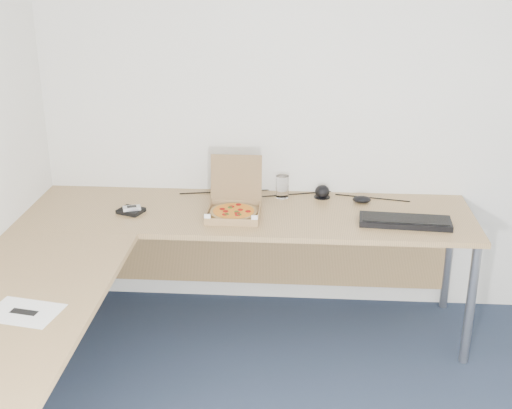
# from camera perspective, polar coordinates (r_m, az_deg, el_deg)

# --- Properties ---
(room_shell) EXTENTS (3.50, 3.50, 2.50)m
(room_shell) POSITION_cam_1_polar(r_m,az_deg,el_deg) (2.32, 8.94, -1.81)
(room_shell) COLOR silver
(room_shell) RESTS_ON ground
(desk) EXTENTS (2.50, 2.20, 0.73)m
(desk) POSITION_cam_1_polar(r_m,az_deg,el_deg) (3.48, -6.53, -3.51)
(desk) COLOR #A78150
(desk) RESTS_ON ground
(pizza_box) EXTENTS (0.29, 0.34, 0.30)m
(pizza_box) POSITION_cam_1_polar(r_m,az_deg,el_deg) (3.75, -1.87, -0.38)
(pizza_box) COLOR #967247
(pizza_box) RESTS_ON desk
(drinking_glass) EXTENTS (0.08, 0.08, 0.13)m
(drinking_glass) POSITION_cam_1_polar(r_m,az_deg,el_deg) (4.00, 2.22, 1.50)
(drinking_glass) COLOR white
(drinking_glass) RESTS_ON desk
(keyboard) EXTENTS (0.50, 0.21, 0.03)m
(keyboard) POSITION_cam_1_polar(r_m,az_deg,el_deg) (3.72, 12.39, -1.40)
(keyboard) COLOR black
(keyboard) RESTS_ON desk
(mouse) EXTENTS (0.11, 0.07, 0.04)m
(mouse) POSITION_cam_1_polar(r_m,az_deg,el_deg) (3.98, 8.86, 0.42)
(mouse) COLOR black
(mouse) RESTS_ON desk
(wallet) EXTENTS (0.16, 0.15, 0.02)m
(wallet) POSITION_cam_1_polar(r_m,az_deg,el_deg) (3.86, -10.44, -0.52)
(wallet) COLOR black
(wallet) RESTS_ON desk
(phone) EXTENTS (0.11, 0.08, 0.02)m
(phone) POSITION_cam_1_polar(r_m,az_deg,el_deg) (3.84, -10.38, -0.30)
(phone) COLOR #B2B5BA
(phone) RESTS_ON wallet
(paper_sheet) EXTENTS (0.32, 0.25, 0.00)m
(paper_sheet) POSITION_cam_1_polar(r_m,az_deg,el_deg) (2.97, -18.88, -8.54)
(paper_sheet) COLOR white
(paper_sheet) RESTS_ON desk
(dome_speaker) EXTENTS (0.10, 0.10, 0.08)m
(dome_speaker) POSITION_cam_1_polar(r_m,az_deg,el_deg) (4.03, 5.57, 1.14)
(dome_speaker) COLOR black
(dome_speaker) RESTS_ON desk
(cable_bundle) EXTENTS (0.66, 0.14, 0.01)m
(cable_bundle) POSITION_cam_1_polar(r_m,az_deg,el_deg) (4.06, 2.75, 0.84)
(cable_bundle) COLOR black
(cable_bundle) RESTS_ON desk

